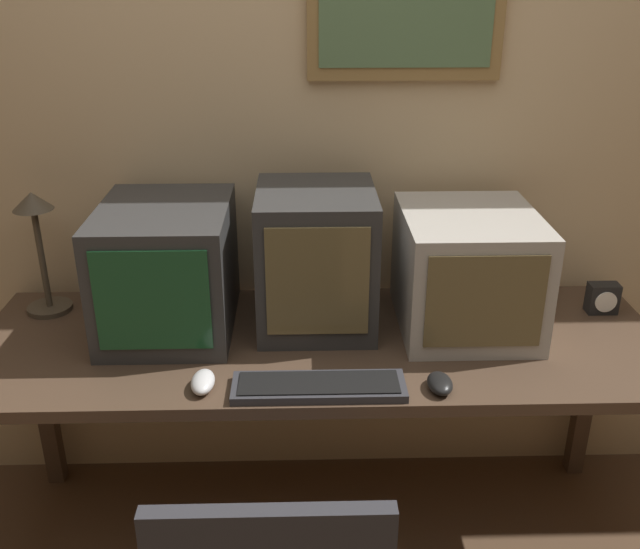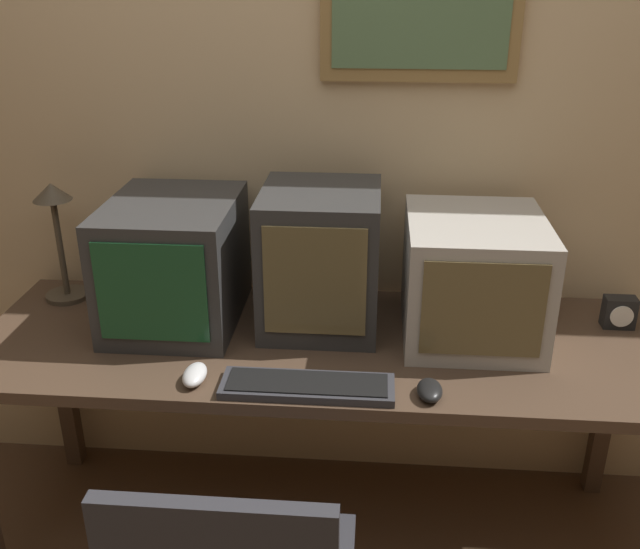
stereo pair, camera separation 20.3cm
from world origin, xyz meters
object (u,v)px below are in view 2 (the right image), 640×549
object	(u,v)px
monitor_center	(320,258)
keyboard_main	(307,386)
monitor_left	(175,262)
desk_lamp	(57,225)
monitor_right	(473,277)
mouse_near_keyboard	(430,390)
mouse_far_corner	(195,375)
desk_clock	(619,312)

from	to	relation	value
monitor_center	keyboard_main	bearing A→B (deg)	-90.26
monitor_left	keyboard_main	bearing A→B (deg)	-40.54
desk_lamp	monitor_left	bearing A→B (deg)	-15.75
keyboard_main	desk_lamp	distance (m)	1.02
keyboard_main	monitor_right	bearing A→B (deg)	38.71
keyboard_main	desk_lamp	size ratio (longest dim) A/B	1.15
mouse_near_keyboard	mouse_far_corner	world-z (taller)	mouse_far_corner
monitor_left	monitor_right	distance (m)	0.90
mouse_near_keyboard	desk_clock	distance (m)	0.74
keyboard_main	mouse_far_corner	xyz separation A→B (m)	(-0.30, 0.02, 0.01)
monitor_right	mouse_near_keyboard	size ratio (longest dim) A/B	4.39
monitor_center	monitor_right	bearing A→B (deg)	-4.04
monitor_center	mouse_far_corner	size ratio (longest dim) A/B	3.67
monitor_left	desk_clock	bearing A→B (deg)	2.20
keyboard_main	monitor_center	bearing A→B (deg)	89.74
monitor_right	mouse_far_corner	size ratio (longest dim) A/B	4.02
monitor_center	mouse_near_keyboard	xyz separation A→B (m)	(0.32, -0.40, -0.19)
desk_lamp	mouse_near_keyboard	bearing A→B (deg)	-23.05
mouse_far_corner	mouse_near_keyboard	bearing A→B (deg)	-2.10
monitor_center	desk_lamp	world-z (taller)	monitor_center
monitor_right	desk_clock	world-z (taller)	monitor_right
monitor_right	desk_lamp	xyz separation A→B (m)	(-1.31, 0.13, 0.08)
monitor_left	monitor_center	bearing A→B (deg)	2.33
monitor_right	desk_clock	bearing A→B (deg)	8.19
desk_clock	monitor_center	bearing A→B (deg)	-177.86
monitor_left	desk_lamp	bearing A→B (deg)	164.25
mouse_far_corner	monitor_center	bearing A→B (deg)	50.97
mouse_far_corner	monitor_right	bearing A→B (deg)	24.47
monitor_right	desk_clock	size ratio (longest dim) A/B	4.72
monitor_center	mouse_far_corner	world-z (taller)	monitor_center
mouse_near_keyboard	monitor_left	bearing A→B (deg)	153.28
monitor_left	monitor_right	world-z (taller)	monitor_left
monitor_center	monitor_right	size ratio (longest dim) A/B	0.91
keyboard_main	desk_clock	xyz separation A→B (m)	(0.91, 0.43, 0.04)
monitor_right	monitor_left	bearing A→B (deg)	179.11
monitor_left	monitor_center	size ratio (longest dim) A/B	1.14
desk_lamp	monitor_center	bearing A→B (deg)	-6.53
monitor_left	desk_clock	distance (m)	1.37
monitor_left	mouse_far_corner	world-z (taller)	monitor_left
monitor_left	desk_lamp	distance (m)	0.43
mouse_far_corner	desk_lamp	bearing A→B (deg)	139.15
monitor_left	mouse_far_corner	size ratio (longest dim) A/B	4.20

